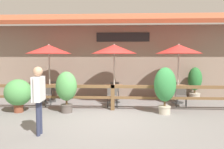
# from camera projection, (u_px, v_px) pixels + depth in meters

# --- Properties ---
(ground_plane) EXTENTS (60.00, 60.00, 0.00)m
(ground_plane) POSITION_uv_depth(u_px,v_px,m) (111.00, 118.00, 7.20)
(ground_plane) COLOR slate
(building_facade) EXTENTS (14.28, 1.49, 4.23)m
(building_facade) POSITION_uv_depth(u_px,v_px,m) (116.00, 54.00, 11.11)
(building_facade) COLOR gray
(building_facade) RESTS_ON ground
(patio_railing) EXTENTS (10.40, 0.14, 0.95)m
(patio_railing) POSITION_uv_depth(u_px,v_px,m) (113.00, 92.00, 8.19)
(patio_railing) COLOR brown
(patio_railing) RESTS_ON ground
(patio_umbrella_near) EXTENTS (1.99, 1.99, 2.57)m
(patio_umbrella_near) POSITION_uv_depth(u_px,v_px,m) (49.00, 49.00, 9.63)
(patio_umbrella_near) COLOR #B7B2A8
(patio_umbrella_near) RESTS_ON ground
(dining_table_near) EXTENTS (0.94, 0.94, 0.77)m
(dining_table_near) POSITION_uv_depth(u_px,v_px,m) (50.00, 88.00, 9.77)
(dining_table_near) COLOR olive
(dining_table_near) RESTS_ON ground
(chair_near_streetside) EXTENTS (0.50, 0.50, 0.84)m
(chair_near_streetside) POSITION_uv_depth(u_px,v_px,m) (45.00, 94.00, 9.03)
(chair_near_streetside) COLOR #514C47
(chair_near_streetside) RESTS_ON ground
(chair_near_wallside) EXTENTS (0.43, 0.43, 0.84)m
(chair_near_wallside) POSITION_uv_depth(u_px,v_px,m) (56.00, 89.00, 10.52)
(chair_near_wallside) COLOR #514C47
(chair_near_wallside) RESTS_ON ground
(patio_umbrella_middle) EXTENTS (1.99, 1.99, 2.57)m
(patio_umbrella_middle) POSITION_uv_depth(u_px,v_px,m) (114.00, 49.00, 9.43)
(patio_umbrella_middle) COLOR #B7B2A8
(patio_umbrella_middle) RESTS_ON ground
(dining_table_middle) EXTENTS (0.94, 0.94, 0.77)m
(dining_table_middle) POSITION_uv_depth(u_px,v_px,m) (114.00, 89.00, 9.56)
(dining_table_middle) COLOR olive
(dining_table_middle) RESTS_ON ground
(chair_middle_streetside) EXTENTS (0.45, 0.45, 0.84)m
(chair_middle_streetside) POSITION_uv_depth(u_px,v_px,m) (112.00, 95.00, 8.84)
(chair_middle_streetside) COLOR #514C47
(chair_middle_streetside) RESTS_ON ground
(chair_middle_wallside) EXTENTS (0.43, 0.43, 0.84)m
(chair_middle_wallside) POSITION_uv_depth(u_px,v_px,m) (115.00, 90.00, 10.30)
(chair_middle_wallside) COLOR #514C47
(chair_middle_wallside) RESTS_ON ground
(patio_umbrella_far) EXTENTS (1.99, 1.99, 2.57)m
(patio_umbrella_far) POSITION_uv_depth(u_px,v_px,m) (179.00, 49.00, 9.40)
(patio_umbrella_far) COLOR #B7B2A8
(patio_umbrella_far) RESTS_ON ground
(dining_table_far) EXTENTS (0.94, 0.94, 0.77)m
(dining_table_far) POSITION_uv_depth(u_px,v_px,m) (178.00, 89.00, 9.53)
(dining_table_far) COLOR olive
(dining_table_far) RESTS_ON ground
(chair_far_streetside) EXTENTS (0.50, 0.50, 0.84)m
(chair_far_streetside) POSITION_uv_depth(u_px,v_px,m) (181.00, 95.00, 8.83)
(chair_far_streetside) COLOR #514C47
(chair_far_streetside) RESTS_ON ground
(chair_far_wallside) EXTENTS (0.47, 0.47, 0.84)m
(chair_far_wallside) POSITION_uv_depth(u_px,v_px,m) (173.00, 90.00, 10.26)
(chair_far_wallside) COLOR #514C47
(chair_far_wallside) RESTS_ON ground
(potted_plant_entrance_palm) EXTENTS (0.76, 0.68, 1.48)m
(potted_plant_entrance_palm) POSITION_uv_depth(u_px,v_px,m) (66.00, 88.00, 7.82)
(potted_plant_entrance_palm) COLOR #564C47
(potted_plant_entrance_palm) RESTS_ON ground
(potted_plant_broad_leaf) EXTENTS (0.76, 0.68, 1.64)m
(potted_plant_broad_leaf) POSITION_uv_depth(u_px,v_px,m) (165.00, 86.00, 7.60)
(potted_plant_broad_leaf) COLOR #B7AD99
(potted_plant_broad_leaf) RESTS_ON ground
(potted_plant_tall_tropical) EXTENTS (0.98, 0.88, 1.20)m
(potted_plant_tall_tropical) POSITION_uv_depth(u_px,v_px,m) (18.00, 93.00, 7.85)
(potted_plant_tall_tropical) COLOR brown
(potted_plant_tall_tropical) RESTS_ON ground
(potted_plant_corner_fern) EXTENTS (0.65, 0.59, 1.51)m
(potted_plant_corner_fern) POSITION_uv_depth(u_px,v_px,m) (195.00, 81.00, 10.47)
(potted_plant_corner_fern) COLOR #B7AD99
(potted_plant_corner_fern) RESTS_ON ground
(pedestrian) EXTENTS (0.24, 0.61, 1.75)m
(pedestrian) POSITION_uv_depth(u_px,v_px,m) (38.00, 91.00, 5.52)
(pedestrian) COLOR #2D334C
(pedestrian) RESTS_ON ground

